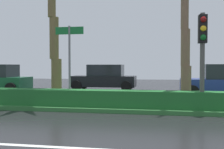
# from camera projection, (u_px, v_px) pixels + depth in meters

# --- Properties ---
(ground_plane) EXTENTS (90.00, 42.00, 0.10)m
(ground_plane) POSITION_uv_depth(u_px,v_px,m) (127.00, 103.00, 12.30)
(ground_plane) COLOR black
(near_lane_divider_stripe) EXTENTS (81.00, 0.14, 0.01)m
(near_lane_divider_stripe) POSITION_uv_depth(u_px,v_px,m) (84.00, 149.00, 5.41)
(near_lane_divider_stripe) COLOR white
(near_lane_divider_stripe) RESTS_ON ground_plane
(median_strip) EXTENTS (85.50, 4.00, 0.15)m
(median_strip) POSITION_uv_depth(u_px,v_px,m) (124.00, 104.00, 11.31)
(median_strip) COLOR #2D6B33
(median_strip) RESTS_ON ground_plane
(median_hedge) EXTENTS (76.50, 0.70, 0.60)m
(median_hedge) POSITION_uv_depth(u_px,v_px,m) (119.00, 99.00, 9.92)
(median_hedge) COLOR #1E6028
(median_hedge) RESTS_ON median_strip
(traffic_signal_median_right) EXTENTS (0.28, 0.43, 3.29)m
(traffic_signal_median_right) POSITION_uv_depth(u_px,v_px,m) (203.00, 43.00, 9.37)
(traffic_signal_median_right) COLOR #4C4C47
(traffic_signal_median_right) RESTS_ON median_strip
(street_name_sign) EXTENTS (1.10, 0.08, 3.00)m
(street_name_sign) POSITION_uv_depth(u_px,v_px,m) (69.00, 54.00, 10.40)
(street_name_sign) COLOR slate
(street_name_sign) RESTS_ON median_strip
(car_in_traffic_second) EXTENTS (4.30, 2.02, 1.72)m
(car_in_traffic_second) POSITION_uv_depth(u_px,v_px,m) (104.00, 78.00, 18.59)
(car_in_traffic_second) COLOR black
(car_in_traffic_second) RESTS_ON ground_plane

